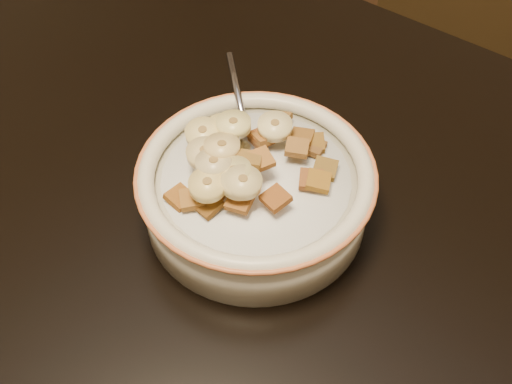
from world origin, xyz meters
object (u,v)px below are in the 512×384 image
Objects in this scene: table at (150,260)px; cereal_bowl at (256,196)px; spoon at (250,149)px; chair at (428,78)px.

cereal_bowl is (0.05, 0.09, 0.04)m from table.
table is at bearing -119.84° from cereal_bowl.
chair is at bearing -131.41° from spoon.
chair is 17.87× the size of spoon.
spoon reaches higher than cereal_bowl.
table is at bearing 27.24° from spoon.
chair is (-0.05, 0.75, -0.30)m from table.
cereal_bowl is 4.17× the size of spoon.
table is 1.63× the size of chair.
cereal_bowl is at bearing 58.96° from table.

